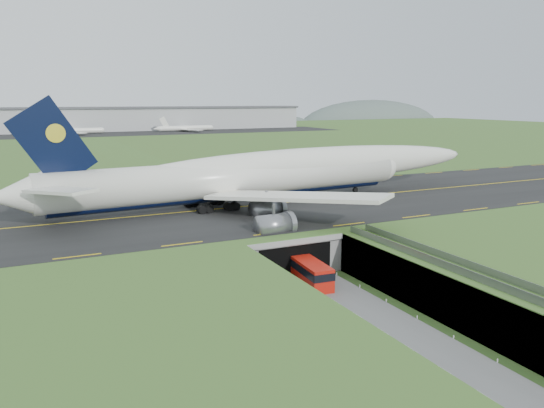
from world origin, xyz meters
TOP-DOWN VIEW (x-y plane):
  - ground at (0.00, 0.00)m, footprint 900.00×900.00m
  - airfield_deck at (0.00, 0.00)m, footprint 800.00×800.00m
  - trench_road at (0.00, -7.50)m, footprint 12.00×75.00m
  - taxiway at (0.00, 33.00)m, footprint 800.00×44.00m
  - tunnel_portal at (0.00, 16.71)m, footprint 17.00×22.30m
  - guideway at (11.00, -19.11)m, footprint 3.00×53.00m
  - jumbo_jet at (8.75, 34.94)m, footprint 103.58×64.79m
  - shuttle_tram at (0.44, 3.89)m, footprint 3.81×8.61m
  - cargo_terminal at (-0.06, 299.41)m, footprint 320.00×67.00m
  - distant_hills at (64.38, 430.00)m, footprint 700.00×91.00m

SIDE VIEW (x-z plane):
  - distant_hills at x=64.38m, z-range -34.00..26.00m
  - ground at x=0.00m, z-range 0.00..0.00m
  - trench_road at x=0.00m, z-range 0.00..0.20m
  - shuttle_tram at x=0.44m, z-range 0.16..3.56m
  - airfield_deck at x=0.00m, z-range 0.00..6.00m
  - tunnel_portal at x=0.00m, z-range 0.33..6.33m
  - guideway at x=11.00m, z-range 1.80..8.85m
  - taxiway at x=0.00m, z-range 6.00..6.18m
  - jumbo_jet at x=8.75m, z-range 1.06..22.55m
  - cargo_terminal at x=-0.06m, z-range 6.16..21.76m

